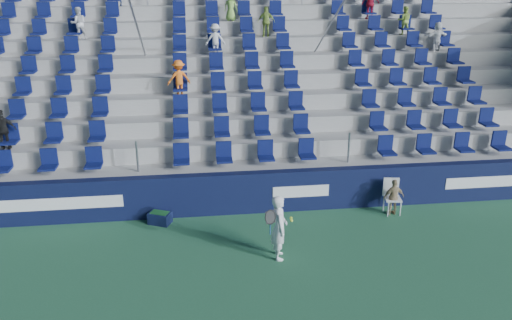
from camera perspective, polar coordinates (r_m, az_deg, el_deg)
The scene contains 7 objects.
ground at distance 11.59m, azimuth 0.72°, elevation -12.87°, with size 70.00×70.00×0.00m, color #2C6844.
sponsor_wall at distance 14.04m, azimuth -0.98°, elevation -3.73°, with size 24.00×0.32×1.20m.
grandstand at distance 18.36m, azimuth -2.72°, elevation 7.23°, with size 24.00×8.17×6.63m.
tennis_player at distance 11.80m, azimuth 2.66°, elevation -7.68°, with size 0.69×0.64×1.61m.
line_judge_chair at distance 14.56m, azimuth 15.25°, elevation -3.70°, with size 0.50×0.51×1.00m.
line_judge at distance 14.45m, azimuth 15.45°, elevation -4.12°, with size 0.62×0.26×1.05m, color tan.
ball_bin at distance 13.85m, azimuth -10.93°, elevation -6.45°, with size 0.68×0.58×0.33m.
Camera 1 is at (-1.32, -9.56, 6.42)m, focal length 35.00 mm.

